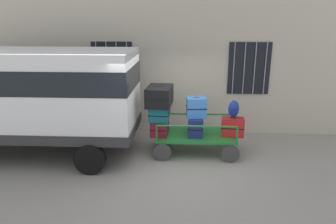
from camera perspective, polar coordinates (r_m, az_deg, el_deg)
ground_plane at (r=7.73m, az=0.34°, el=-9.07°), size 40.00×40.00×0.00m
building_wall at (r=9.23m, az=1.03°, el=11.34°), size 12.00×0.38×5.00m
van at (r=8.27m, az=-23.30°, el=3.38°), size 4.94×2.12×2.67m
luggage_cart at (r=8.10m, az=5.10°, el=-4.83°), size 2.12×1.18×0.50m
cart_railing at (r=7.95m, az=5.18°, el=-1.84°), size 1.99×1.05×0.43m
suitcase_left_bottom at (r=8.03m, az=-1.53°, el=-2.66°), size 0.47×0.70×0.41m
suitcase_left_middle at (r=7.88m, az=-1.56°, el=-0.07°), size 0.53×0.70×0.37m
suitcase_left_top at (r=7.78m, az=-1.58°, el=2.99°), size 0.69×0.94×0.49m
suitcase_midleft_bottom at (r=7.98m, az=5.16°, el=-2.60°), size 0.43×0.66×0.47m
suitcase_midleft_middle at (r=7.85m, az=5.25°, el=0.87°), size 0.52×0.41×0.52m
suitcase_center_bottom at (r=8.04m, az=11.84°, el=-2.72°), size 0.59×0.37×0.48m
backpack at (r=7.95m, az=12.04°, el=0.54°), size 0.27×0.22×0.44m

